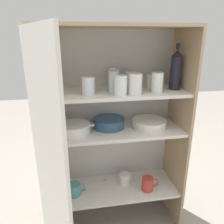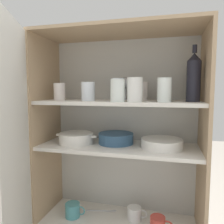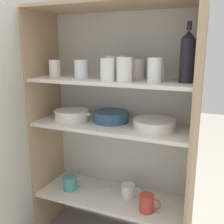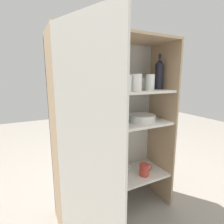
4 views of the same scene
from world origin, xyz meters
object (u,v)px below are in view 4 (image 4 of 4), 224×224
(plate_stack_white, at_px, (142,118))
(coffee_mug_primary, at_px, (124,169))
(wine_bottle, at_px, (159,74))
(mixing_bowl_large, at_px, (111,119))
(casserole_dish, at_px, (85,125))

(plate_stack_white, bearing_deg, coffee_mug_primary, 167.76)
(wine_bottle, xyz_separation_m, mixing_bowl_large, (-0.43, 0.06, -0.36))
(casserole_dish, distance_m, coffee_mug_primary, 0.59)
(casserole_dish, bearing_deg, wine_bottle, 0.38)
(coffee_mug_primary, bearing_deg, plate_stack_white, -12.24)
(wine_bottle, xyz_separation_m, coffee_mug_primary, (-0.31, 0.05, -0.83))
(wine_bottle, bearing_deg, coffee_mug_primary, 171.23)
(wine_bottle, xyz_separation_m, casserole_dish, (-0.67, -0.00, -0.36))
(wine_bottle, bearing_deg, plate_stack_white, 174.78)
(coffee_mug_primary, bearing_deg, casserole_dish, -171.76)
(plate_stack_white, relative_size, mixing_bowl_large, 1.09)
(plate_stack_white, height_order, coffee_mug_primary, plate_stack_white)
(plate_stack_white, distance_m, mixing_bowl_large, 0.28)
(plate_stack_white, xyz_separation_m, mixing_bowl_large, (-0.28, 0.04, 0.01))
(mixing_bowl_large, height_order, coffee_mug_primary, mixing_bowl_large)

